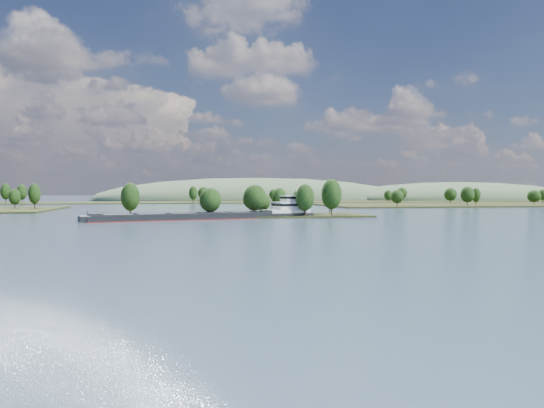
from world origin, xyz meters
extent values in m
plane|color=#354A5D|center=(0.00, 120.00, 0.00)|extent=(1800.00, 1800.00, 0.00)
cube|color=#252C13|center=(0.00, 180.00, 0.00)|extent=(100.00, 30.00, 1.20)
cylinder|color=black|center=(24.09, 169.13, 2.49)|extent=(0.50, 0.50, 3.78)
ellipsoid|color=black|center=(24.09, 169.13, 7.29)|extent=(6.90, 6.90, 9.71)
cylinder|color=black|center=(8.07, 191.97, 2.22)|extent=(0.50, 0.50, 3.25)
ellipsoid|color=black|center=(8.07, 191.97, 6.36)|extent=(7.52, 7.52, 8.35)
cylinder|color=black|center=(6.33, 173.64, 2.46)|extent=(0.50, 0.50, 3.72)
ellipsoid|color=black|center=(6.33, 173.64, 7.19)|extent=(8.56, 8.56, 9.56)
cylinder|color=black|center=(10.78, 182.19, 1.92)|extent=(0.50, 0.50, 2.65)
ellipsoid|color=black|center=(10.78, 182.19, 5.29)|extent=(5.69, 5.69, 6.80)
cylinder|color=black|center=(-10.26, 168.10, 2.27)|extent=(0.50, 0.50, 3.33)
ellipsoid|color=black|center=(-10.26, 168.10, 6.51)|extent=(7.59, 7.59, 8.57)
cylinder|color=black|center=(-37.93, 175.75, 2.56)|extent=(0.50, 0.50, 3.92)
ellipsoid|color=black|center=(-37.93, 175.75, 7.54)|extent=(6.56, 6.56, 10.07)
cylinder|color=black|center=(17.47, 183.24, 2.27)|extent=(0.50, 0.50, 3.34)
ellipsoid|color=black|center=(17.47, 183.24, 6.51)|extent=(5.84, 5.84, 8.59)
cylinder|color=black|center=(38.52, 185.86, 2.75)|extent=(0.50, 0.50, 4.31)
ellipsoid|color=black|center=(38.52, 185.86, 8.23)|extent=(6.48, 6.48, 11.07)
cylinder|color=black|center=(34.83, 171.42, 2.81)|extent=(0.50, 0.50, 4.41)
ellipsoid|color=black|center=(34.83, 171.42, 8.41)|extent=(7.65, 7.65, 11.34)
cylinder|color=black|center=(27.49, 188.64, 2.23)|extent=(0.50, 0.50, 3.25)
ellipsoid|color=black|center=(27.49, 188.64, 6.36)|extent=(7.59, 7.59, 8.36)
cylinder|color=black|center=(-92.49, 271.10, 2.86)|extent=(0.50, 0.50, 4.11)
ellipsoid|color=black|center=(-92.49, 271.10, 8.08)|extent=(6.12, 6.12, 10.57)
cylinder|color=black|center=(-101.67, 270.17, 2.38)|extent=(0.50, 0.50, 3.17)
ellipsoid|color=black|center=(-101.67, 270.17, 6.41)|extent=(5.75, 5.75, 8.14)
cylinder|color=black|center=(103.76, 267.66, 2.32)|extent=(0.50, 0.50, 3.04)
ellipsoid|color=black|center=(103.76, 267.66, 6.18)|extent=(7.35, 7.35, 7.82)
cylinder|color=black|center=(199.48, 277.44, 2.31)|extent=(0.50, 0.50, 3.02)
ellipsoid|color=black|center=(199.48, 277.44, 6.15)|extent=(8.30, 8.30, 7.76)
cylinder|color=black|center=(148.21, 268.13, 2.65)|extent=(0.50, 0.50, 3.69)
ellipsoid|color=black|center=(148.21, 268.13, 7.34)|extent=(8.20, 8.20, 9.49)
cylinder|color=black|center=(160.52, 279.11, 2.52)|extent=(0.50, 0.50, 3.44)
ellipsoid|color=black|center=(160.52, 279.11, 6.89)|extent=(5.59, 5.59, 8.83)
cylinder|color=black|center=(163.87, 315.40, 2.54)|extent=(0.50, 0.50, 3.48)
ellipsoid|color=black|center=(163.87, 315.40, 6.97)|extent=(8.56, 8.56, 8.95)
cylinder|color=black|center=(244.40, 327.37, 2.37)|extent=(0.50, 0.50, 3.13)
ellipsoid|color=black|center=(244.40, 327.37, 6.35)|extent=(6.20, 6.20, 8.06)
cube|color=#252C13|center=(0.00, 400.00, 0.00)|extent=(900.00, 60.00, 1.20)
cylinder|color=black|center=(-143.15, 400.07, 2.93)|extent=(0.50, 0.50, 4.67)
ellipsoid|color=black|center=(-143.15, 400.07, 8.87)|extent=(7.22, 7.22, 12.00)
cylinder|color=black|center=(146.82, 381.64, 2.13)|extent=(0.50, 0.50, 3.06)
ellipsoid|color=black|center=(146.82, 381.64, 6.03)|extent=(6.69, 6.69, 7.88)
cylinder|color=black|center=(1.32, 404.62, 2.56)|extent=(0.50, 0.50, 3.92)
ellipsoid|color=black|center=(1.32, 404.62, 7.55)|extent=(9.13, 9.13, 10.09)
cylinder|color=black|center=(174.30, 415.82, 2.48)|extent=(0.50, 0.50, 3.76)
ellipsoid|color=black|center=(174.30, 415.82, 7.26)|extent=(9.16, 9.16, 9.67)
cylinder|color=black|center=(-130.74, 395.10, 2.81)|extent=(0.50, 0.50, 4.43)
ellipsoid|color=black|center=(-130.74, 395.10, 8.44)|extent=(7.07, 7.07, 11.38)
cylinder|color=black|center=(54.95, 387.77, 2.26)|extent=(0.50, 0.50, 3.32)
ellipsoid|color=black|center=(54.95, 387.77, 6.48)|extent=(7.89, 7.89, 8.53)
cylinder|color=black|center=(-7.75, 382.46, 2.62)|extent=(0.50, 0.50, 4.03)
ellipsoid|color=black|center=(-7.75, 382.46, 7.74)|extent=(6.34, 6.34, 10.37)
ellipsoid|color=#3F573B|center=(260.00, 470.00, 0.00)|extent=(260.00, 140.00, 36.00)
ellipsoid|color=#3F573B|center=(60.00, 500.00, 0.00)|extent=(320.00, 160.00, 44.00)
cube|color=black|center=(-11.73, 165.53, 0.49)|extent=(78.97, 29.46, 2.17)
cube|color=maroon|center=(-11.73, 165.53, 0.05)|extent=(79.21, 29.71, 0.25)
cube|color=black|center=(-20.59, 168.22, 1.88)|extent=(59.38, 15.81, 0.79)
cube|color=black|center=(-18.16, 158.85, 1.88)|extent=(59.38, 15.81, 0.79)
cube|color=black|center=(-19.37, 163.54, 1.73)|extent=(59.60, 23.53, 0.30)
cube|color=black|center=(-40.41, 158.07, 2.03)|extent=(10.64, 10.08, 0.35)
cube|color=black|center=(-29.89, 160.80, 2.03)|extent=(10.64, 10.08, 0.35)
cube|color=black|center=(-19.37, 163.54, 2.03)|extent=(10.64, 10.08, 0.35)
cube|color=black|center=(-8.86, 166.28, 2.03)|extent=(10.64, 10.08, 0.35)
cube|color=black|center=(1.66, 169.01, 2.03)|extent=(10.64, 10.08, 0.35)
cube|color=black|center=(-50.45, 155.45, 0.89)|extent=(5.11, 9.35, 1.98)
cylinder|color=black|center=(-49.49, 155.70, 2.27)|extent=(0.29, 0.29, 2.17)
cube|color=white|center=(17.91, 173.24, 2.17)|extent=(17.69, 13.16, 1.19)
cube|color=white|center=(18.87, 173.49, 4.15)|extent=(11.55, 10.14, 2.96)
cube|color=black|center=(18.87, 173.49, 4.54)|extent=(11.79, 10.38, 0.89)
cube|color=white|center=(19.82, 173.74, 6.72)|extent=(7.23, 7.23, 2.17)
cube|color=black|center=(19.82, 173.74, 7.11)|extent=(7.47, 7.47, 0.79)
cube|color=white|center=(19.82, 173.74, 7.90)|extent=(7.71, 7.71, 0.20)
cylinder|color=white|center=(22.21, 174.36, 9.09)|extent=(0.24, 0.24, 2.57)
cylinder|color=black|center=(15.25, 175.61, 8.10)|extent=(0.60, 0.60, 1.19)
camera|label=1|loc=(-23.48, -17.48, 9.98)|focal=35.00mm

